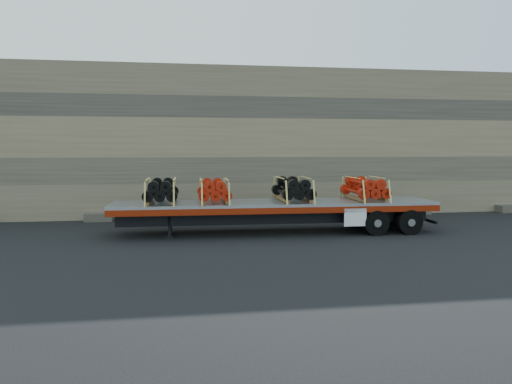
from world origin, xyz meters
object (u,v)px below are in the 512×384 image
(bundle_rear, at_px, (364,189))
(bundle_midrear, at_px, (293,190))
(bundle_front, at_px, (161,191))
(bundle_midfront, at_px, (214,191))
(trailer, at_px, (274,217))

(bundle_rear, bearing_deg, bundle_midrear, -180.00)
(bundle_midrear, height_order, bundle_rear, bundle_midrear)
(bundle_front, distance_m, bundle_midfront, 1.92)
(bundle_front, height_order, bundle_rear, bundle_rear)
(bundle_front, xyz_separation_m, bundle_midfront, (1.92, -0.05, -0.01))
(bundle_midfront, distance_m, bundle_midrear, 2.99)
(trailer, relative_size, bundle_front, 5.08)
(bundle_midfront, height_order, bundle_midrear, bundle_midrear)
(bundle_midrear, relative_size, bundle_rear, 1.02)
(bundle_midfront, bearing_deg, bundle_front, 180.00)
(trailer, bearing_deg, bundle_front, 180.00)
(trailer, xyz_separation_m, bundle_front, (-4.21, 0.10, 1.03))
(bundle_midfront, height_order, bundle_rear, bundle_rear)
(bundle_rear, bearing_deg, bundle_front, 180.00)
(trailer, height_order, bundle_rear, bundle_rear)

